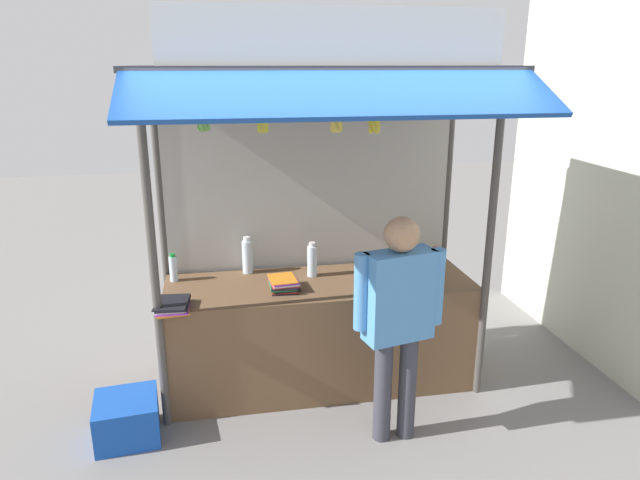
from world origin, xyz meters
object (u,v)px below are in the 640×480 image
(water_bottle_far_right, at_px, (434,261))
(banana_bunch_rightmost, at_px, (203,120))
(magazine_stack_mid_left, at_px, (172,305))
(plastic_crate, at_px, (127,418))
(banana_bunch_leftmost, at_px, (374,121))
(vendor_person, at_px, (398,311))
(water_bottle_front_left, at_px, (173,268))
(water_bottle_center, at_px, (419,260))
(magazine_stack_mid_right, at_px, (284,284))
(banana_bunch_inner_right, at_px, (262,121))
(water_bottle_back_left, at_px, (312,260))
(banana_bunch_inner_left, at_px, (336,121))
(water_bottle_right, at_px, (247,256))

(water_bottle_far_right, xyz_separation_m, banana_bunch_rightmost, (-1.78, -0.53, 1.21))
(magazine_stack_mid_left, height_order, plastic_crate, magazine_stack_mid_left)
(banana_bunch_leftmost, bearing_deg, magazine_stack_mid_left, 172.88)
(banana_bunch_leftmost, xyz_separation_m, vendor_person, (0.11, -0.34, -1.20))
(water_bottle_front_left, xyz_separation_m, vendor_person, (1.51, -1.08, -0.01))
(water_bottle_center, xyz_separation_m, magazine_stack_mid_right, (-1.13, -0.15, -0.07))
(water_bottle_front_left, bearing_deg, banana_bunch_inner_right, -47.53)
(water_bottle_front_left, relative_size, water_bottle_back_left, 0.80)
(banana_bunch_rightmost, xyz_separation_m, vendor_person, (1.20, -0.34, -1.22))
(water_bottle_front_left, height_order, water_bottle_back_left, water_bottle_back_left)
(banana_bunch_inner_right, xyz_separation_m, plastic_crate, (-1.01, -0.01, -2.03))
(banana_bunch_inner_left, bearing_deg, banana_bunch_rightmost, -179.99)
(banana_bunch_inner_right, xyz_separation_m, banana_bunch_rightmost, (-0.37, -0.00, 0.01))
(water_bottle_far_right, height_order, banana_bunch_inner_left, banana_bunch_inner_left)
(water_bottle_center, height_order, water_bottle_far_right, water_bottle_center)
(water_bottle_center, bearing_deg, magazine_stack_mid_left, -169.11)
(banana_bunch_leftmost, bearing_deg, water_bottle_far_right, 37.39)
(banana_bunch_inner_right, height_order, banana_bunch_leftmost, same)
(magazine_stack_mid_left, xyz_separation_m, plastic_crate, (-0.35, -0.18, -0.75))
(water_bottle_front_left, height_order, banana_bunch_inner_left, banana_bunch_inner_left)
(water_bottle_center, bearing_deg, magazine_stack_mid_right, -172.38)
(plastic_crate, bearing_deg, magazine_stack_mid_right, 19.18)
(magazine_stack_mid_right, relative_size, banana_bunch_inner_left, 0.98)
(water_bottle_far_right, relative_size, magazine_stack_mid_right, 0.81)
(water_bottle_center, height_order, plastic_crate, water_bottle_center)
(magazine_stack_mid_right, height_order, banana_bunch_inner_left, banana_bunch_inner_left)
(magazine_stack_mid_left, bearing_deg, banana_bunch_leftmost, -7.12)
(water_bottle_center, bearing_deg, banana_bunch_rightmost, -161.68)
(water_bottle_front_left, distance_m, magazine_stack_mid_right, 0.90)
(water_bottle_right, distance_m, vendor_person, 1.48)
(vendor_person, bearing_deg, water_bottle_back_left, -80.60)
(water_bottle_back_left, distance_m, plastic_crate, 1.79)
(water_bottle_back_left, xyz_separation_m, water_bottle_center, (0.87, -0.10, -0.02))
(water_bottle_far_right, xyz_separation_m, magazine_stack_mid_left, (-2.07, -0.36, -0.08))
(magazine_stack_mid_right, xyz_separation_m, banana_bunch_inner_left, (0.31, -0.40, 1.25))
(water_bottle_right, distance_m, magazine_stack_mid_left, 0.87)
(banana_bunch_inner_left, height_order, plastic_crate, banana_bunch_inner_left)
(banana_bunch_inner_right, height_order, banana_bunch_inner_left, same)
(water_bottle_back_left, distance_m, magazine_stack_mid_left, 1.18)
(banana_bunch_inner_left, xyz_separation_m, plastic_crate, (-1.48, -0.01, -2.02))
(water_bottle_far_right, relative_size, plastic_crate, 0.53)
(water_bottle_front_left, xyz_separation_m, water_bottle_center, (1.96, -0.19, 0.01))
(magazine_stack_mid_left, bearing_deg, water_bottle_far_right, 9.77)
(water_bottle_right, height_order, banana_bunch_inner_left, banana_bunch_inner_left)
(water_bottle_right, xyz_separation_m, vendor_person, (0.92, -1.16, -0.05))
(plastic_crate, bearing_deg, banana_bunch_inner_left, 0.36)
(water_bottle_right, height_order, banana_bunch_inner_right, banana_bunch_inner_right)
(banana_bunch_rightmost, bearing_deg, magazine_stack_mid_right, 37.09)
(water_bottle_center, height_order, magazine_stack_mid_left, water_bottle_center)
(water_bottle_back_left, height_order, banana_bunch_rightmost, banana_bunch_rightmost)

